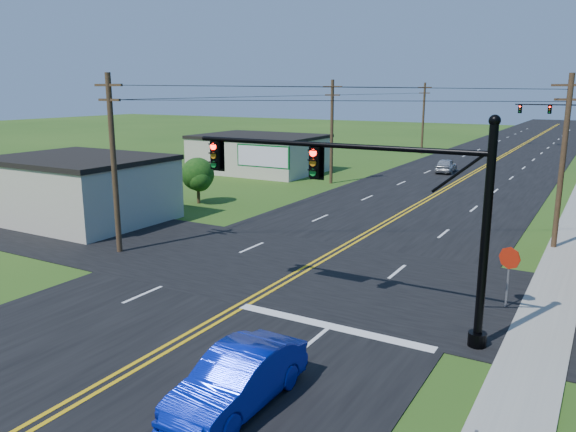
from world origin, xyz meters
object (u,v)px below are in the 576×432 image
Objects in this scene: signal_mast_main at (354,191)px; blue_car at (238,380)px; signal_mast_far at (556,115)px; stop_sign at (509,264)px.

signal_mast_main is 7.89m from blue_car.
stop_sign is at bearing -86.13° from signal_mast_far.
signal_mast_far reaches higher than blue_car.
signal_mast_far is 68.24m from stop_sign.
blue_car is 11.90m from stop_sign.
stop_sign reaches higher than blue_car.
signal_mast_far is 4.50× the size of stop_sign.
blue_car is (-0.33, -78.81, -3.77)m from signal_mast_far.
blue_car is (-0.23, -6.81, -3.97)m from signal_mast_main.
signal_mast_main is 2.40× the size of blue_car.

